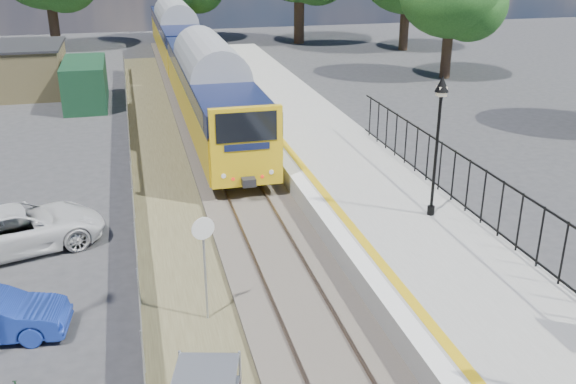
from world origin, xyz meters
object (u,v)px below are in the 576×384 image
object	(u,v)px
car_white	(19,229)
train	(189,53)
speed_sign	(204,251)
victorian_lamp_north	(440,114)

from	to	relation	value
car_white	train	bearing A→B (deg)	-36.31
train	speed_sign	xyz separation A→B (m)	(-2.50, -27.95, -0.29)
train	car_white	distance (m)	23.74
victorian_lamp_north	speed_sign	xyz separation A→B (m)	(-7.80, -3.10, -2.25)
victorian_lamp_north	train	world-z (taller)	victorian_lamp_north
victorian_lamp_north	speed_sign	world-z (taller)	victorian_lamp_north
train	victorian_lamp_north	bearing A→B (deg)	-77.96
victorian_lamp_north	speed_sign	bearing A→B (deg)	-158.33
train	car_white	size ratio (longest dim) A/B	7.73
victorian_lamp_north	car_white	size ratio (longest dim) A/B	0.87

